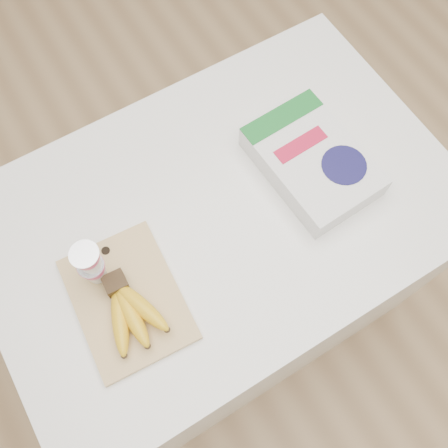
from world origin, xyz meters
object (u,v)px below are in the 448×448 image
bananas (130,311)px  cereal_box (312,161)px  cutting_board (127,299)px  yogurt_stack (91,264)px  table (221,266)px

bananas → cereal_box: (0.55, 0.10, -0.00)m
cereal_box → cutting_board: bearing=-175.8°
bananas → yogurt_stack: size_ratio=1.30×
table → cereal_box: 0.53m
table → cutting_board: size_ratio=3.78×
cutting_board → bananas: (-0.01, -0.04, 0.03)m
cutting_board → yogurt_stack: size_ratio=2.12×
bananas → yogurt_stack: bearing=101.2°
bananas → cutting_board: bearing=79.5°
cutting_board → cereal_box: bearing=11.0°
table → cutting_board: bearing=-163.8°
cutting_board → cereal_box: 0.55m
table → cutting_board: (-0.29, -0.09, 0.44)m
cutting_board → cereal_box: size_ratio=0.94×
cutting_board → bananas: 0.05m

